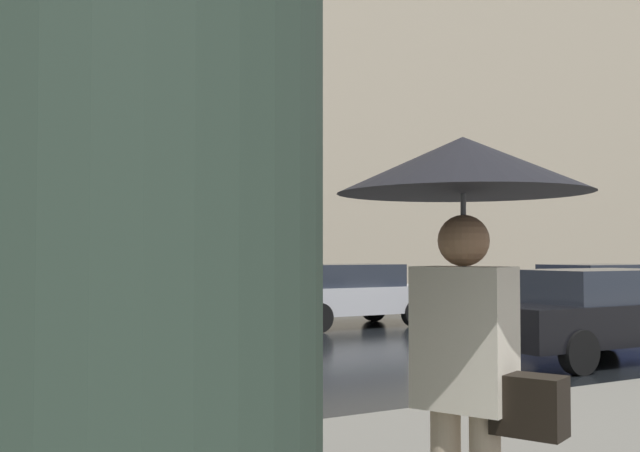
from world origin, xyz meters
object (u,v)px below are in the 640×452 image
at_px(billboard_column, 125,184).
at_px(pedestrian_with_floral_umbrella, 465,224).
at_px(car_silver, 347,293).
at_px(car_navy, 598,294).
at_px(car_black, 594,312).

relative_size(billboard_column, pedestrian_with_floral_umbrella, 1.68).
distance_m(billboard_column, car_silver, 14.73).
xyz_separation_m(car_navy, pedestrian_with_floral_umbrella, (-9.03, 11.65, 1.03)).
distance_m(car_black, pedestrian_with_floral_umbrella, 9.27).
bearing_deg(pedestrian_with_floral_umbrella, car_silver, -29.84).
bearing_deg(billboard_column, car_silver, -34.70).
xyz_separation_m(billboard_column, car_silver, (12.07, -8.36, -1.13)).
bearing_deg(car_navy, car_black, 129.27).
bearing_deg(car_silver, billboard_column, 145.30).
bearing_deg(car_black, car_navy, -50.73).
height_order(car_black, car_navy, same).
distance_m(car_silver, pedestrian_with_floral_umbrella, 13.90).
bearing_deg(car_silver, car_navy, -122.27).
height_order(car_black, pedestrian_with_floral_umbrella, pedestrian_with_floral_umbrella).
xyz_separation_m(car_black, car_navy, (3.50, -4.28, 0.00)).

